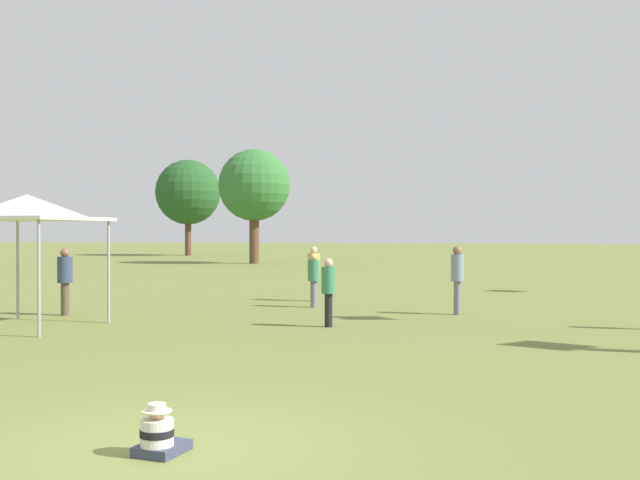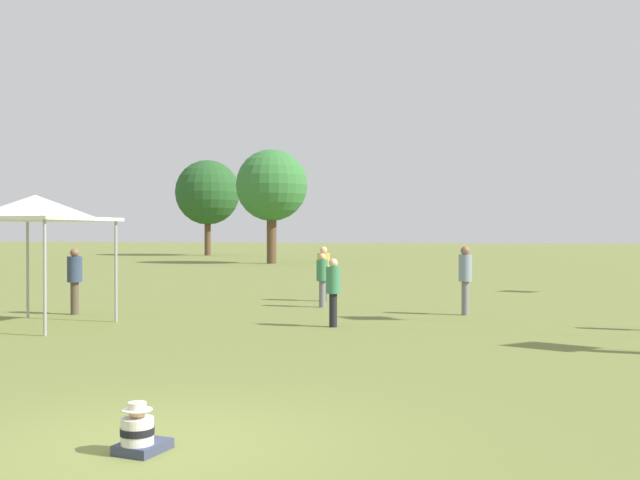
{
  "view_description": "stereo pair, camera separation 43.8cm",
  "coord_description": "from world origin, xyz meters",
  "px_view_note": "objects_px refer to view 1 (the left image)",
  "views": [
    {
      "loc": [
        3.23,
        -7.04,
        2.2
      ],
      "look_at": [
        -0.01,
        6.55,
        2.06
      ],
      "focal_mm": 42.0,
      "sensor_mm": 36.0,
      "label": 1
    },
    {
      "loc": [
        3.65,
        -6.93,
        2.2
      ],
      "look_at": [
        -0.01,
        6.55,
        2.06
      ],
      "focal_mm": 42.0,
      "sensor_mm": 36.0,
      "label": 2
    }
  ],
  "objects_px": {
    "person_standing_2": "(314,269)",
    "person_standing_1": "(65,276)",
    "person_standing_5": "(329,286)",
    "person_standing_4": "(314,275)",
    "distant_tree_1": "(254,186)",
    "canopy_tent": "(27,208)",
    "distant_tree_0": "(188,192)",
    "person_standing_6": "(457,273)",
    "seated_toddler": "(159,434)"
  },
  "relations": [
    {
      "from": "person_standing_2",
      "to": "person_standing_4",
      "type": "distance_m",
      "value": 1.99
    },
    {
      "from": "person_standing_5",
      "to": "distant_tree_1",
      "type": "height_order",
      "value": "distant_tree_1"
    },
    {
      "from": "person_standing_2",
      "to": "person_standing_6",
      "type": "height_order",
      "value": "person_standing_6"
    },
    {
      "from": "seated_toddler",
      "to": "person_standing_2",
      "type": "distance_m",
      "value": 16.69
    },
    {
      "from": "seated_toddler",
      "to": "person_standing_4",
      "type": "xyz_separation_m",
      "value": [
        -2.02,
        14.55,
        0.74
      ]
    },
    {
      "from": "person_standing_2",
      "to": "person_standing_5",
      "type": "height_order",
      "value": "person_standing_2"
    },
    {
      "from": "person_standing_6",
      "to": "canopy_tent",
      "type": "height_order",
      "value": "canopy_tent"
    },
    {
      "from": "person_standing_4",
      "to": "distant_tree_0",
      "type": "relative_size",
      "value": 0.17
    },
    {
      "from": "seated_toddler",
      "to": "distant_tree_1",
      "type": "distance_m",
      "value": 46.17
    },
    {
      "from": "person_standing_2",
      "to": "distant_tree_1",
      "type": "bearing_deg",
      "value": -20.72
    },
    {
      "from": "seated_toddler",
      "to": "person_standing_4",
      "type": "distance_m",
      "value": 14.71
    },
    {
      "from": "person_standing_1",
      "to": "person_standing_5",
      "type": "distance_m",
      "value": 7.4
    },
    {
      "from": "seated_toddler",
      "to": "distant_tree_1",
      "type": "xyz_separation_m",
      "value": [
        -13.61,
        43.8,
        5.32
      ]
    },
    {
      "from": "person_standing_2",
      "to": "canopy_tent",
      "type": "bearing_deg",
      "value": 105.69
    },
    {
      "from": "person_standing_5",
      "to": "distant_tree_1",
      "type": "xyz_separation_m",
      "value": [
        -13.03,
        33.63,
        4.58
      ]
    },
    {
      "from": "canopy_tent",
      "to": "person_standing_6",
      "type": "bearing_deg",
      "value": 27.75
    },
    {
      "from": "person_standing_5",
      "to": "person_standing_4",
      "type": "bearing_deg",
      "value": 36.06
    },
    {
      "from": "seated_toddler",
      "to": "distant_tree_0",
      "type": "bearing_deg",
      "value": 121.66
    },
    {
      "from": "seated_toddler",
      "to": "person_standing_4",
      "type": "height_order",
      "value": "person_standing_4"
    },
    {
      "from": "seated_toddler",
      "to": "person_standing_2",
      "type": "height_order",
      "value": "person_standing_2"
    },
    {
      "from": "person_standing_2",
      "to": "person_standing_4",
      "type": "relative_size",
      "value": 1.1
    },
    {
      "from": "person_standing_6",
      "to": "canopy_tent",
      "type": "relative_size",
      "value": 0.6
    },
    {
      "from": "person_standing_2",
      "to": "person_standing_5",
      "type": "relative_size",
      "value": 1.1
    },
    {
      "from": "person_standing_5",
      "to": "canopy_tent",
      "type": "bearing_deg",
      "value": 121.69
    },
    {
      "from": "person_standing_1",
      "to": "person_standing_4",
      "type": "relative_size",
      "value": 1.12
    },
    {
      "from": "person_standing_2",
      "to": "person_standing_1",
      "type": "bearing_deg",
      "value": 92.63
    },
    {
      "from": "seated_toddler",
      "to": "person_standing_1",
      "type": "relative_size",
      "value": 0.31
    },
    {
      "from": "person_standing_2",
      "to": "distant_tree_0",
      "type": "height_order",
      "value": "distant_tree_0"
    },
    {
      "from": "distant_tree_1",
      "to": "person_standing_4",
      "type": "bearing_deg",
      "value": -68.38
    },
    {
      "from": "person_standing_2",
      "to": "person_standing_4",
      "type": "height_order",
      "value": "person_standing_2"
    },
    {
      "from": "canopy_tent",
      "to": "distant_tree_0",
      "type": "bearing_deg",
      "value": 109.56
    },
    {
      "from": "seated_toddler",
      "to": "person_standing_2",
      "type": "relative_size",
      "value": 0.32
    },
    {
      "from": "seated_toddler",
      "to": "distant_tree_0",
      "type": "xyz_separation_m",
      "value": [
        -25.73,
        60.13,
        5.86
      ]
    },
    {
      "from": "person_standing_1",
      "to": "person_standing_5",
      "type": "height_order",
      "value": "person_standing_1"
    },
    {
      "from": "person_standing_4",
      "to": "distant_tree_1",
      "type": "relative_size",
      "value": 0.2
    },
    {
      "from": "person_standing_5",
      "to": "distant_tree_1",
      "type": "relative_size",
      "value": 0.2
    },
    {
      "from": "person_standing_4",
      "to": "person_standing_5",
      "type": "relative_size",
      "value": 1.0
    },
    {
      "from": "person_standing_5",
      "to": "distant_tree_0",
      "type": "height_order",
      "value": "distant_tree_0"
    },
    {
      "from": "seated_toddler",
      "to": "canopy_tent",
      "type": "height_order",
      "value": "canopy_tent"
    },
    {
      "from": "person_standing_6",
      "to": "distant_tree_0",
      "type": "bearing_deg",
      "value": -119.81
    },
    {
      "from": "distant_tree_1",
      "to": "person_standing_6",
      "type": "bearing_deg",
      "value": -62.41
    },
    {
      "from": "person_standing_2",
      "to": "person_standing_6",
      "type": "xyz_separation_m",
      "value": [
        4.69,
        -2.95,
        0.07
      ]
    },
    {
      "from": "person_standing_5",
      "to": "canopy_tent",
      "type": "xyz_separation_m",
      "value": [
        -6.8,
        -1.67,
        1.81
      ]
    },
    {
      "from": "distant_tree_0",
      "to": "distant_tree_1",
      "type": "distance_m",
      "value": 20.35
    },
    {
      "from": "person_standing_4",
      "to": "distant_tree_0",
      "type": "bearing_deg",
      "value": 161.71
    },
    {
      "from": "person_standing_4",
      "to": "person_standing_5",
      "type": "xyz_separation_m",
      "value": [
        1.44,
        -4.38,
        0.01
      ]
    },
    {
      "from": "person_standing_1",
      "to": "person_standing_5",
      "type": "xyz_separation_m",
      "value": [
        7.36,
        -0.77,
        -0.1
      ]
    },
    {
      "from": "person_standing_2",
      "to": "distant_tree_0",
      "type": "bearing_deg",
      "value": -14.84
    },
    {
      "from": "person_standing_6",
      "to": "distant_tree_1",
      "type": "distance_m",
      "value": 34.43
    },
    {
      "from": "distant_tree_0",
      "to": "distant_tree_1",
      "type": "relative_size",
      "value": 1.13
    }
  ]
}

